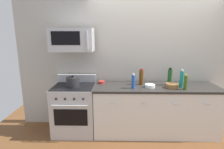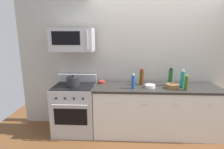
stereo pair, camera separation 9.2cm
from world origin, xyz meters
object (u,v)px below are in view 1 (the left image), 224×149
Objects in this scene: bottle_wine_amber at (141,77)px; bottle_soda_blue at (133,81)px; bottle_sparkling_teal at (182,79)px; range_oven at (75,109)px; bowl_white_ceramic at (150,86)px; microwave at (72,40)px; bottle_olive_oil at (186,82)px; bowl_red_small at (102,82)px; bowl_wooden_salad at (172,86)px; stockpot at (73,82)px; bottle_wine_green at (170,77)px.

bottle_wine_amber is 0.29m from bottle_soda_blue.
range_oven is at bearing 178.97° from bottle_sparkling_teal.
bowl_white_ceramic is at bearing -53.97° from bottle_wine_amber.
microwave is 1.30m from bottle_soda_blue.
bottle_olive_oil is (1.96, -0.18, 0.58)m from range_oven.
bowl_red_small is at bearing 163.80° from bowl_white_ceramic.
bottle_sparkling_teal is at bearing 16.21° from bowl_wooden_salad.
bottle_sparkling_teal is 1.94m from stockpot.
bowl_wooden_salad reaches higher than bowl_red_small.
bowl_wooden_salad is (-0.20, 0.09, -0.08)m from bottle_olive_oil.
microwave is at bearing 173.38° from bottle_olive_oil.
microwave is at bearing 177.65° from bottle_sparkling_teal.
bottle_wine_green is at bearing 125.00° from bottle_olive_oil.
range_oven is 2.05m from bottle_olive_oil.
bottle_wine_amber is 1.39× the size of bowl_wooden_salad.
stockpot reaches higher than bowl_white_ceramic.
bottle_olive_oil is 1.96m from stockpot.
bottle_olive_oil is 0.33m from bottle_wine_green.
bottle_wine_amber is 0.25m from bowl_white_ceramic.
stockpot is at bearing -90.13° from microwave.
bottle_wine_amber reaches higher than bottle_soda_blue.
bottle_wine_amber is at bearing 177.14° from bottle_wine_green.
bottle_wine_green reaches higher than bowl_wooden_salad.
bowl_red_small is (0.50, 0.19, 0.47)m from range_oven.
bottle_olive_oil is 1.02× the size of bottle_soda_blue.
bowl_wooden_salad is (-0.18, -0.05, -0.11)m from bottle_sparkling_teal.
microwave is 1.60m from bowl_white_ceramic.
range_oven is 8.37× the size of bowl_red_small.
bottle_sparkling_teal is at bearing 0.54° from stockpot.
microwave reaches higher than bottle_olive_oil.
bottle_wine_amber is at bearing 5.22° from range_oven.
bottle_wine_amber is at bearing 7.64° from stockpot.
bowl_red_small is 0.56m from stockpot.
bottle_wine_amber is at bearing 3.17° from microwave.
bowl_wooden_salad is at bearing -2.85° from range_oven.
bottle_olive_oil is 0.77m from bottle_wine_amber.
bowl_white_ceramic is at bearing 10.32° from bottle_soda_blue.
microwave is 1.93m from bowl_wooden_salad.
bowl_wooden_salad is (1.76, -0.09, 0.49)m from range_oven.
bottle_soda_blue is 1.44× the size of bowl_white_ceramic.
microwave is at bearing -178.61° from bottle_wine_green.
range_oven is 1.44× the size of microwave.
range_oven is at bearing -90.29° from microwave.
range_oven is 0.54m from stockpot.
bowl_white_ceramic is at bearing -16.20° from bowl_red_small.
bottle_olive_oil is 0.88× the size of bottle_wine_amber.
stockpot reaches higher than bowl_wooden_salad.
range_oven is at bearing -174.78° from bottle_wine_amber.
bottle_wine_green is at bearing 2.84° from range_oven.
bowl_red_small is at bearing 171.29° from bottle_sparkling_teal.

